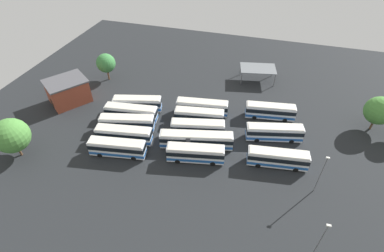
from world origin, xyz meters
name	(u,v)px	position (x,y,z in m)	size (l,w,h in m)	color
ground_plane	(199,134)	(0.00, 0.00, 0.00)	(109.51, 109.51, 0.00)	black
bus_row0_slot0	(117,148)	(-13.81, -10.34, 1.88)	(11.35, 4.24, 3.55)	silver
bus_row0_slot1	(124,135)	(-14.31, -6.49, 1.88)	(11.72, 4.36, 3.55)	silver
bus_row0_slot2	(127,123)	(-15.37, -2.84, 1.88)	(11.88, 5.18, 3.55)	silver
bus_row0_slot3	(131,112)	(-16.09, 0.74, 1.88)	(12.00, 3.98, 3.55)	silver
bus_row0_slot4	(138,104)	(-16.21, 4.31, 1.88)	(11.42, 5.21, 3.55)	silver
bus_row1_slot0	(196,153)	(1.31, -7.49, 1.88)	(11.27, 4.62, 3.55)	silver
bus_row1_slot1	(196,140)	(0.39, -3.82, 1.88)	(14.88, 5.78, 3.55)	silver
bus_row1_slot2	(198,128)	(-0.26, -0.18, 1.88)	(11.55, 4.94, 3.55)	silver
bus_row1_slot3	(199,116)	(-1.00, 3.75, 1.88)	(11.09, 4.17, 3.55)	silver
bus_row1_slot4	(202,107)	(-1.26, 7.25, 1.88)	(12.05, 4.14, 3.55)	silver
bus_row2_slot0	(278,158)	(16.51, -4.38, 1.88)	(11.49, 3.98, 3.55)	silver
bus_row2_slot2	(274,132)	(15.39, 2.94, 1.88)	(11.86, 5.11, 3.55)	silver
bus_row2_slot4	(270,111)	(13.97, 10.12, 1.88)	(11.26, 4.09, 3.55)	silver
depot_building	(68,91)	(-33.86, 3.02, 2.96)	(11.49, 11.85, 5.87)	#99422D
maintenance_shelter	(258,69)	(9.23, 25.86, 3.58)	(10.24, 7.50, 3.78)	slate
lamp_post_mid_lot	(319,243)	(22.31, -21.79, 5.15)	(0.56, 0.28, 9.46)	slate
lamp_post_far_corner	(321,173)	(23.29, -8.74, 4.68)	(0.56, 0.28, 8.52)	slate
tree_northwest	(11,136)	(-32.38, -15.92, 5.14)	(6.69, 6.69, 8.49)	brown
tree_south_edge	(379,111)	(35.73, 12.39, 5.01)	(5.98, 5.98, 8.00)	brown
tree_east_edge	(106,63)	(-29.83, 14.95, 4.93)	(5.01, 5.01, 7.45)	brown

